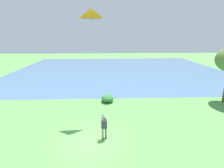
{
  "coord_description": "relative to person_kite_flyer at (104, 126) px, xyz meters",
  "views": [
    {
      "loc": [
        11.07,
        0.96,
        7.44
      ],
      "look_at": [
        -0.08,
        1.43,
        4.23
      ],
      "focal_mm": 27.73,
      "sensor_mm": 36.0,
      "label": 1
    }
  ],
  "objects": [
    {
      "name": "flying_kite",
      "position": [
        -3.53,
        -0.92,
        7.84
      ],
      "size": [
        3.52,
        1.63,
        7.63
      ],
      "color": "orange"
    },
    {
      "name": "person_kite_flyer",
      "position": [
        0.0,
        0.0,
        0.0
      ],
      "size": [
        0.63,
        0.51,
        1.83
      ],
      "color": "#232328",
      "rests_on": "ground"
    },
    {
      "name": "lakeside_shrub",
      "position": [
        -7.29,
        0.36,
        -0.65
      ],
      "size": [
        1.63,
        1.39,
        0.79
      ],
      "primitive_type": "ellipsoid",
      "color": "#2D7033",
      "rests_on": "ground"
    },
    {
      "name": "ground_plane",
      "position": [
        0.18,
        -0.85,
        -1.05
      ],
      "size": [
        120.0,
        120.0,
        0.0
      ],
      "primitive_type": "plane",
      "color": "#569947"
    },
    {
      "name": "lake_water",
      "position": [
        -26.21,
        3.15,
        -1.04
      ],
      "size": [
        36.0,
        44.0,
        0.01
      ],
      "primitive_type": "cube",
      "color": "#476B8E",
      "rests_on": "ground"
    }
  ]
}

